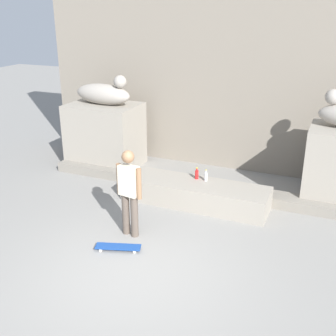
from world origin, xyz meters
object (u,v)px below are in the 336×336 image
object	(u,v)px
skater	(129,190)
bottle_red	(197,174)
bottle_clear	(206,176)
skateboard	(118,247)
statue_reclining_left	(104,93)

from	to	relation	value
skater	bottle_red	bearing A→B (deg)	81.40
bottle_clear	bottle_red	distance (m)	0.22
skater	bottle_red	world-z (taller)	skater
skateboard	bottle_clear	size ratio (longest dim) A/B	3.18
statue_reclining_left	skater	distance (m)	3.95
bottle_clear	bottle_red	xyz separation A→B (m)	(-0.22, 0.04, 0.00)
skateboard	skater	bearing A→B (deg)	76.97
bottle_red	skateboard	bearing A→B (deg)	-102.97
skater	bottle_clear	xyz separation A→B (m)	(0.85, 1.89, -0.32)
skater	skateboard	size ratio (longest dim) A/B	2.03
statue_reclining_left	skater	xyz separation A→B (m)	(2.31, -3.04, -1.03)
skateboard	bottle_red	size ratio (longest dim) A/B	3.17
statue_reclining_left	skateboard	bearing A→B (deg)	-51.57
skater	skateboard	bearing A→B (deg)	-75.43
skater	bottle_clear	world-z (taller)	skater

